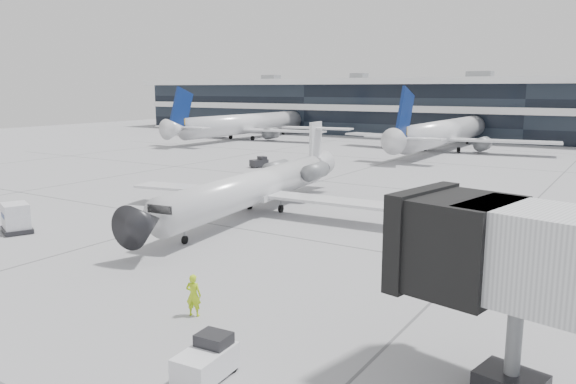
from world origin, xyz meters
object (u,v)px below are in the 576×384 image
Objects in this scene: ramp_worker at (194,295)px; cargo_uld at (16,218)px; regional_jet at (259,185)px; baggage_tug at (207,360)px.

cargo_uld is (-18.91, 4.10, 0.05)m from ramp_worker.
ramp_worker is 19.34m from cargo_uld.
regional_jet reaches higher than baggage_tug.
ramp_worker is 0.81× the size of baggage_tug.
ramp_worker is at bearing -69.43° from regional_jet.
regional_jet is at bearing 75.61° from cargo_uld.
ramp_worker is 0.65× the size of cargo_uld.
cargo_uld reaches higher than ramp_worker.
regional_jet is 24.29m from baggage_tug.
cargo_uld is at bearing -134.47° from regional_jet.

